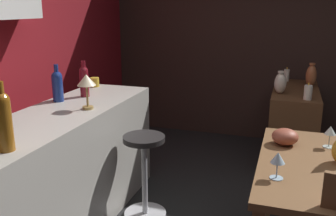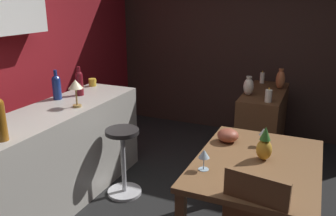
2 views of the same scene
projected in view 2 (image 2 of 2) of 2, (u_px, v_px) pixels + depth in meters
wall_side_right at (238, 40)px, 4.78m from camera, size 0.10×4.40×2.60m
dining_table at (257, 173)px, 2.51m from camera, size 1.17×0.85×0.74m
kitchen_counter at (53, 158)px, 3.18m from camera, size 2.10×0.60×0.90m
sideboard_cabinet at (262, 124)px, 4.14m from camera, size 1.10×0.44×0.82m
bar_stool at (123, 160)px, 3.34m from camera, size 0.34×0.34×0.68m
wine_glass_left at (264, 133)px, 2.71m from camera, size 0.07×0.07×0.14m
wine_glass_right at (204, 155)px, 2.32m from camera, size 0.08×0.08×0.15m
pineapple_centerpiece at (264, 146)px, 2.48m from camera, size 0.11×0.11×0.25m
fruit_bowl at (228, 135)px, 2.80m from camera, size 0.17×0.17×0.11m
wine_bottle_cobalt at (57, 86)px, 3.38m from camera, size 0.08×0.08×0.29m
wine_bottle_ruby at (79, 82)px, 3.52m from camera, size 0.07×0.07×0.30m
cup_mustard at (93, 82)px, 3.92m from camera, size 0.12×0.08×0.08m
counter_lamp at (76, 86)px, 3.12m from camera, size 0.14×0.14×0.26m
pillar_candle_tall at (262, 78)px, 4.40m from camera, size 0.06×0.06×0.16m
pillar_candle_short at (268, 96)px, 3.59m from camera, size 0.07×0.07×0.16m
vase_ceramic_ivory at (249, 86)px, 3.83m from camera, size 0.11×0.11×0.22m
vase_copper at (280, 79)px, 4.10m from camera, size 0.11×0.11×0.24m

